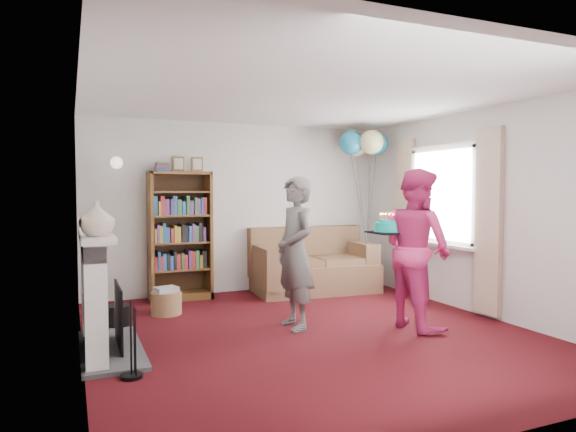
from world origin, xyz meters
name	(u,v)px	position (x,y,z in m)	size (l,w,h in m)	color
ground	(312,334)	(0.00, 0.00, 0.00)	(5.00, 5.00, 0.00)	black
wall_back	(239,208)	(0.00, 2.51, 1.25)	(4.50, 0.02, 2.50)	silver
wall_left	(79,221)	(-2.26, 0.00, 1.25)	(0.02, 5.00, 2.50)	silver
wall_right	(479,212)	(2.26, 0.00, 1.25)	(0.02, 5.00, 2.50)	silver
ceiling	(312,95)	(0.00, 0.00, 2.50)	(4.50, 5.00, 0.01)	white
fireplace	(100,299)	(-2.09, 0.19, 0.51)	(0.55, 1.80, 1.12)	#3F3F42
window_bay	(443,214)	(2.21, 0.60, 1.20)	(0.14, 2.02, 2.20)	white
wall_sconce	(116,163)	(-1.75, 2.36, 1.88)	(0.16, 0.23, 0.16)	gold
bookcase	(179,236)	(-0.94, 2.30, 0.87)	(0.84, 0.42, 1.98)	#472B14
sofa	(312,267)	(1.01, 2.07, 0.35)	(1.79, 0.95, 0.95)	brown
wicker_basket	(166,302)	(-1.27, 1.45, 0.15)	(0.37, 0.37, 0.34)	olive
person_striped	(295,253)	(-0.07, 0.28, 0.83)	(0.61, 0.40, 1.67)	black
person_magenta	(417,248)	(1.18, -0.22, 0.88)	(0.85, 0.66, 1.75)	#C32765
birthday_cake	(390,227)	(0.92, -0.07, 1.11)	(0.40, 0.40, 0.22)	black
balloons	(364,143)	(1.77, 1.89, 2.22)	(0.80, 0.80, 1.72)	#3F3F3F
mantel_vase	(97,219)	(-2.12, -0.15, 1.28)	(0.29, 0.29, 0.30)	beige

